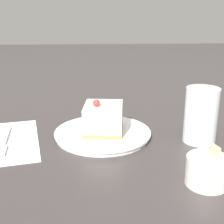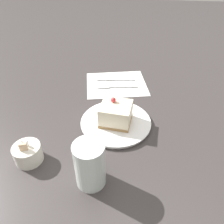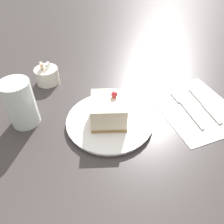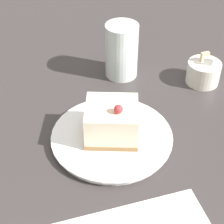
{
  "view_description": "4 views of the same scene",
  "coord_description": "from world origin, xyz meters",
  "px_view_note": "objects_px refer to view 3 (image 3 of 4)",
  "views": [
    {
      "loc": [
        0.0,
        0.67,
        0.3
      ],
      "look_at": [
        -0.03,
        -0.04,
        0.06
      ],
      "focal_mm": 50.0,
      "sensor_mm": 36.0,
      "label": 1
    },
    {
      "loc": [
        -0.57,
        -0.09,
        0.49
      ],
      "look_at": [
        -0.02,
        -0.03,
        0.05
      ],
      "focal_mm": 35.0,
      "sensor_mm": 36.0,
      "label": 2
    },
    {
      "loc": [
        -0.07,
        -0.46,
        0.43
      ],
      "look_at": [
        -0.01,
        -0.04,
        0.04
      ],
      "focal_mm": 35.0,
      "sensor_mm": 36.0,
      "label": 3
    },
    {
      "loc": [
        0.51,
        -0.08,
        0.51
      ],
      "look_at": [
        -0.03,
        -0.04,
        0.06
      ],
      "focal_mm": 60.0,
      "sensor_mm": 36.0,
      "label": 4
    }
  ],
  "objects_px": {
    "sugar_bowl": "(47,75)",
    "drinking_glass": "(21,103)",
    "fork": "(184,106)",
    "knife": "(207,108)",
    "cake_slice": "(109,110)",
    "plate": "(110,121)"
  },
  "relations": [
    {
      "from": "fork",
      "to": "knife",
      "type": "relative_size",
      "value": 1.02
    },
    {
      "from": "fork",
      "to": "drinking_glass",
      "type": "bearing_deg",
      "value": 172.03
    },
    {
      "from": "knife",
      "to": "drinking_glass",
      "type": "distance_m",
      "value": 0.52
    },
    {
      "from": "plate",
      "to": "fork",
      "type": "height_order",
      "value": "plate"
    },
    {
      "from": "cake_slice",
      "to": "drinking_glass",
      "type": "xyz_separation_m",
      "value": [
        -0.23,
        0.04,
        0.02
      ]
    },
    {
      "from": "plate",
      "to": "drinking_glass",
      "type": "bearing_deg",
      "value": 170.16
    },
    {
      "from": "sugar_bowl",
      "to": "knife",
      "type": "bearing_deg",
      "value": -23.74
    },
    {
      "from": "sugar_bowl",
      "to": "plate",
      "type": "bearing_deg",
      "value": -51.19
    },
    {
      "from": "sugar_bowl",
      "to": "drinking_glass",
      "type": "distance_m",
      "value": 0.2
    },
    {
      "from": "cake_slice",
      "to": "drinking_glass",
      "type": "bearing_deg",
      "value": 175.97
    },
    {
      "from": "cake_slice",
      "to": "knife",
      "type": "relative_size",
      "value": 0.65
    },
    {
      "from": "cake_slice",
      "to": "sugar_bowl",
      "type": "bearing_deg",
      "value": 134.38
    },
    {
      "from": "fork",
      "to": "knife",
      "type": "bearing_deg",
      "value": -23.9
    },
    {
      "from": "plate",
      "to": "fork",
      "type": "xyz_separation_m",
      "value": [
        0.23,
        0.04,
        -0.0
      ]
    },
    {
      "from": "cake_slice",
      "to": "sugar_bowl",
      "type": "distance_m",
      "value": 0.29
    },
    {
      "from": "fork",
      "to": "knife",
      "type": "distance_m",
      "value": 0.06
    },
    {
      "from": "fork",
      "to": "drinking_glass",
      "type": "relative_size",
      "value": 1.31
    },
    {
      "from": "cake_slice",
      "to": "sugar_bowl",
      "type": "relative_size",
      "value": 1.41
    },
    {
      "from": "sugar_bowl",
      "to": "cake_slice",
      "type": "bearing_deg",
      "value": -51.5
    },
    {
      "from": "cake_slice",
      "to": "fork",
      "type": "xyz_separation_m",
      "value": [
        0.23,
        0.04,
        -0.04
      ]
    },
    {
      "from": "fork",
      "to": "plate",
      "type": "bearing_deg",
      "value": -178.71
    },
    {
      "from": "sugar_bowl",
      "to": "drinking_glass",
      "type": "height_order",
      "value": "drinking_glass"
    }
  ]
}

